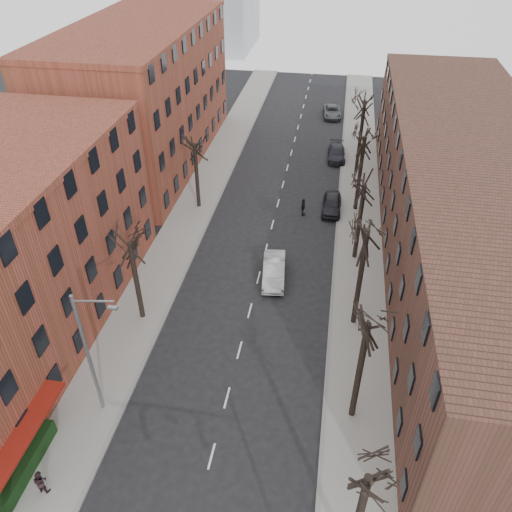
% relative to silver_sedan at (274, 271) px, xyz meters
% --- Properties ---
extents(sidewalk_left, '(4.00, 90.00, 0.15)m').
position_rel_silver_sedan_xyz_m(sidewalk_left, '(-9.23, 10.91, -0.73)').
color(sidewalk_left, gray).
rests_on(sidewalk_left, ground).
extents(sidewalk_right, '(4.00, 90.00, 0.15)m').
position_rel_silver_sedan_xyz_m(sidewalk_right, '(6.77, 10.91, -0.73)').
color(sidewalk_right, gray).
rests_on(sidewalk_right, ground).
extents(building_left_far, '(12.00, 28.00, 14.00)m').
position_rel_silver_sedan_xyz_m(building_left_far, '(-17.23, 19.91, 6.19)').
color(building_left_far, brown).
rests_on(building_left_far, ground).
extents(building_right, '(12.00, 50.00, 10.00)m').
position_rel_silver_sedan_xyz_m(building_right, '(14.77, 5.91, 4.19)').
color(building_right, '#512F26').
rests_on(building_right, ground).
extents(awning_left, '(1.20, 7.00, 0.15)m').
position_rel_silver_sedan_xyz_m(awning_left, '(-10.63, -18.09, -0.81)').
color(awning_left, maroon).
rests_on(awning_left, ground).
extents(hedge, '(0.80, 6.00, 1.00)m').
position_rel_silver_sedan_xyz_m(hedge, '(-10.73, -19.09, -0.16)').
color(hedge, black).
rests_on(hedge, sidewalk_left).
extents(tree_right_b, '(5.20, 5.20, 10.80)m').
position_rel_silver_sedan_xyz_m(tree_right_b, '(6.37, -12.09, -0.81)').
color(tree_right_b, black).
rests_on(tree_right_b, ground).
extents(tree_right_c, '(5.20, 5.20, 11.60)m').
position_rel_silver_sedan_xyz_m(tree_right_c, '(6.37, -4.09, -0.81)').
color(tree_right_c, black).
rests_on(tree_right_c, ground).
extents(tree_right_d, '(5.20, 5.20, 10.00)m').
position_rel_silver_sedan_xyz_m(tree_right_d, '(6.37, 3.91, -0.81)').
color(tree_right_d, black).
rests_on(tree_right_d, ground).
extents(tree_right_e, '(5.20, 5.20, 10.80)m').
position_rel_silver_sedan_xyz_m(tree_right_e, '(6.37, 11.91, -0.81)').
color(tree_right_e, black).
rests_on(tree_right_e, ground).
extents(tree_right_f, '(5.20, 5.20, 11.60)m').
position_rel_silver_sedan_xyz_m(tree_right_f, '(6.37, 19.91, -0.81)').
color(tree_right_f, black).
rests_on(tree_right_f, ground).
extents(tree_left_a, '(5.20, 5.20, 9.50)m').
position_rel_silver_sedan_xyz_m(tree_left_a, '(-8.83, -6.09, -0.81)').
color(tree_left_a, black).
rests_on(tree_left_a, ground).
extents(tree_left_b, '(5.20, 5.20, 9.50)m').
position_rel_silver_sedan_xyz_m(tree_left_b, '(-8.83, 9.91, -0.81)').
color(tree_left_b, black).
rests_on(tree_left_b, ground).
extents(streetlight, '(2.45, 0.22, 9.03)m').
position_rel_silver_sedan_xyz_m(streetlight, '(-8.26, -14.09, 4.21)').
color(streetlight, slate).
rests_on(streetlight, ground).
extents(silver_sedan, '(2.22, 5.05, 1.61)m').
position_rel_silver_sedan_xyz_m(silver_sedan, '(0.00, 0.00, 0.00)').
color(silver_sedan, '#B5B7BC').
rests_on(silver_sedan, ground).
extents(parked_car_near, '(1.81, 4.48, 1.53)m').
position_rel_silver_sedan_xyz_m(parked_car_near, '(4.07, 11.32, -0.04)').
color(parked_car_near, black).
rests_on(parked_car_near, ground).
extents(parked_car_mid, '(2.21, 4.91, 1.40)m').
position_rel_silver_sedan_xyz_m(parked_car_mid, '(4.07, 23.17, -0.11)').
color(parked_car_mid, black).
rests_on(parked_car_mid, ground).
extents(parked_car_far, '(2.77, 5.18, 1.38)m').
position_rel_silver_sedan_xyz_m(parked_car_far, '(2.97, 36.53, -0.12)').
color(parked_car_far, '#53555A').
rests_on(parked_car_far, ground).
extents(pedestrian_b, '(0.77, 0.61, 1.56)m').
position_rel_silver_sedan_xyz_m(pedestrian_b, '(-9.35, -19.46, 0.12)').
color(pedestrian_b, black).
rests_on(pedestrian_b, sidewalk_left).
extents(pedestrian_crossing, '(0.48, 1.06, 1.78)m').
position_rel_silver_sedan_xyz_m(pedestrian_crossing, '(1.40, 10.08, 0.08)').
color(pedestrian_crossing, black).
rests_on(pedestrian_crossing, ground).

